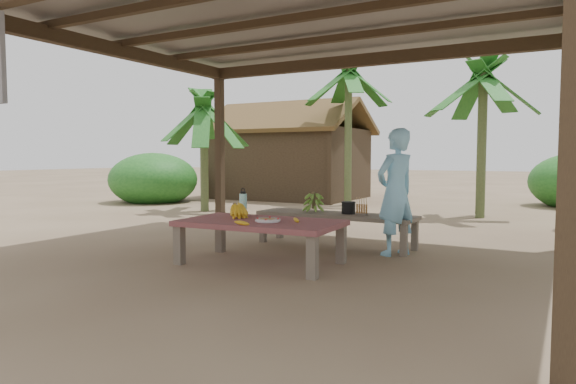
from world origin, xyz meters
The scene contains 17 objects.
ground centered at (0.00, 0.00, 0.00)m, with size 80.00×80.00×0.00m, color brown.
pavilion centered at (-0.01, -0.01, 2.78)m, with size 6.60×5.60×2.95m.
work_table centered at (-0.27, -0.35, 0.43)m, with size 1.85×1.10×0.50m.
bench centered at (0.00, 1.13, 0.39)m, with size 2.21×0.66×0.45m.
ripe_banana_bunch centered at (-0.69, -0.27, 0.59)m, with size 0.31×0.26×0.19m, color yellow, non-canonical shape.
plate centered at (-0.14, -0.41, 0.52)m, with size 0.28×0.28×0.04m.
loose_banana_front centered at (-0.24, -0.78, 0.52)m, with size 0.04×0.17×0.04m, color yellow.
loose_banana_side centered at (0.15, -0.28, 0.52)m, with size 0.04×0.16×0.04m, color yellow.
water_flask centered at (-0.73, -0.03, 0.64)m, with size 0.09×0.09×0.34m.
green_banana_stalk centered at (-0.33, 1.14, 0.60)m, with size 0.26×0.26×0.29m, color #598C2D, non-canonical shape.
cooking_pot centered at (0.18, 1.17, 0.53)m, with size 0.19×0.19×0.16m, color black.
skewer_rack centered at (0.41, 1.07, 0.57)m, with size 0.18×0.08×0.24m, color #A57F47, non-canonical shape.
woman centered at (0.91, 0.90, 0.79)m, with size 0.57×0.38×1.57m, color #77BCE0.
hut centered at (-4.50, 8.00, 1.10)m, with size 4.40×3.43×2.85m.
banana_plant_n centered at (1.23, 5.48, 2.57)m, with size 1.80×1.80×3.05m.
banana_plant_nw centered at (-2.05, 6.57, 3.04)m, with size 1.80×1.80×3.54m.
banana_plant_w centered at (-4.35, 3.82, 2.04)m, with size 1.80×1.80×2.52m.
Camera 1 is at (2.80, -5.26, 1.23)m, focal length 32.00 mm.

